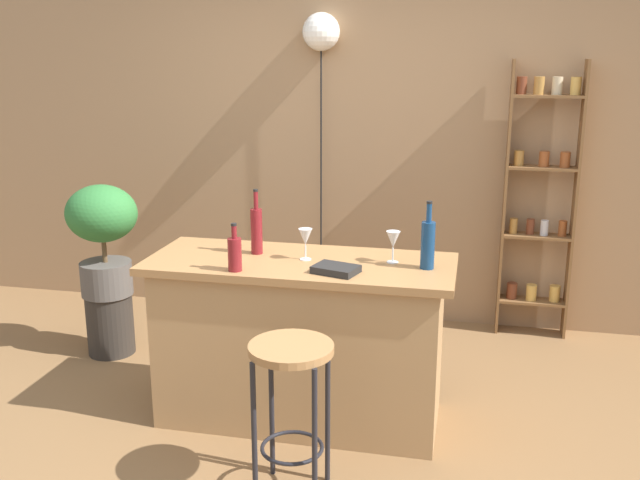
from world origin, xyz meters
The scene contains 14 objects.
ground centered at (0.00, 0.00, 0.00)m, with size 12.00×12.00×0.00m, color brown.
back_wall centered at (0.00, 1.95, 1.40)m, with size 6.40×0.10×2.80m, color #997551.
kitchen_counter centered at (0.00, 0.30, 0.45)m, with size 1.59×0.64×0.89m.
bar_stool centered at (0.13, -0.39, 0.54)m, with size 0.37×0.37×0.72m.
spice_shelf centered at (1.29, 1.80, 0.97)m, with size 0.47×0.16×1.88m.
plant_stool centered at (-1.42, 0.85, 0.20)m, with size 0.30×0.30×0.41m, color #2D2823.
potted_plant centered at (-1.42, 0.85, 0.83)m, with size 0.45×0.41×0.72m.
bottle_spirits_clear centered at (0.65, 0.30, 1.01)m, with size 0.07×0.07×0.34m.
bottle_soda_blue centered at (-0.26, 0.38, 1.02)m, with size 0.06×0.06×0.35m.
bottle_sauce_amber centered at (-0.27, 0.06, 0.98)m, with size 0.07×0.07×0.24m.
wine_glass_left centered at (0.47, 0.37, 1.00)m, with size 0.07×0.07×0.16m.
wine_glass_center centered at (0.02, 0.32, 1.00)m, with size 0.07×0.07×0.16m.
cookbook centered at (0.22, 0.13, 0.90)m, with size 0.21×0.15×0.04m, color black.
pendant_globe_light centered at (-0.23, 1.84, 2.04)m, with size 0.26×0.26×2.18m.
Camera 1 is at (0.85, -3.11, 1.93)m, focal length 40.00 mm.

